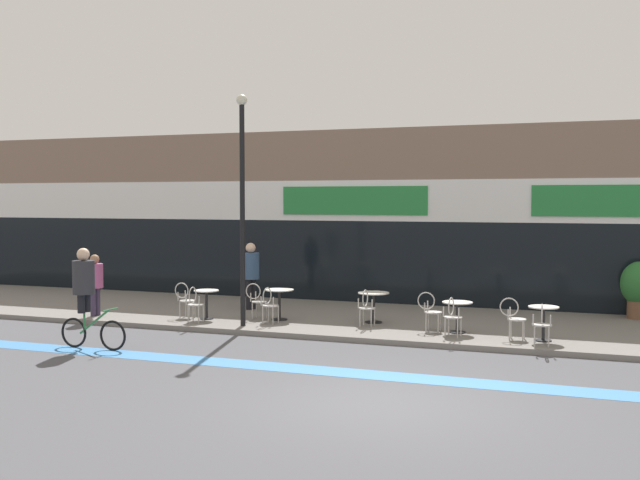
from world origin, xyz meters
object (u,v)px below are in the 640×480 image
bistro_table_2 (374,301)px  cafe_chair_4_side (513,315)px  bistro_table_3 (457,311)px  cafe_chair_2_near (366,305)px  cyclist_1 (85,288)px  pedestrian_far_end (251,270)px  cafe_chair_1_side (257,298)px  pedestrian_near_end (95,279)px  cafe_chair_3_near (452,314)px  cafe_chair_3_side (430,309)px  cafe_chair_1_near (269,303)px  bistro_table_0 (206,299)px  bistro_table_4 (543,317)px  cafe_chair_0_side (185,298)px  bistro_table_1 (279,298)px  cafe_chair_0_near (194,302)px  lamp_post (242,194)px  planter_pot (640,287)px  cafe_chair_4_near (542,322)px

bistro_table_2 → cafe_chair_4_side: size_ratio=0.86×
bistro_table_3 → cafe_chair_2_near: 2.17m
cyclist_1 → pedestrian_far_end: bearing=78.8°
cafe_chair_1_side → pedestrian_near_end: (-4.16, -1.01, 0.43)m
cafe_chair_3_near → cafe_chair_3_side: size_ratio=1.00×
cafe_chair_1_near → cyclist_1: (-2.66, -3.56, 0.64)m
bistro_table_0 → cafe_chair_4_side: cafe_chair_4_side is taller
bistro_table_0 → bistro_table_4: 8.23m
cafe_chair_2_near → cafe_chair_0_side: bearing=93.8°
pedestrian_near_end → pedestrian_far_end: (3.32, 2.44, 0.14)m
cyclist_1 → bistro_table_3: bearing=29.4°
bistro_table_1 → bistro_table_4: (6.43, -0.66, -0.03)m
bistro_table_4 → cafe_chair_3_near: (-1.91, -0.24, -0.01)m
cafe_chair_1_near → cafe_chair_4_side: same height
bistro_table_2 → cafe_chair_3_side: bearing=-23.7°
bistro_table_0 → bistro_table_1: bearing=15.2°
cafe_chair_0_near → cafe_chair_3_near: bearing=-92.1°
cyclist_1 → cafe_chair_1_side: bearing=64.9°
cafe_chair_0_near → lamp_post: bearing=-94.0°
cafe_chair_0_near → cafe_chair_3_side: 5.75m
bistro_table_4 → cafe_chair_0_side: 8.86m
bistro_table_0 → cafe_chair_1_side: 1.27m
bistro_table_1 → planter_pot: (8.55, 3.28, 0.25)m
bistro_table_4 → pedestrian_near_end: 11.23m
bistro_table_0 → cafe_chair_4_near: size_ratio=0.82×
cafe_chair_3_near → cafe_chair_1_side: bearing=86.0°
cafe_chair_0_near → cafe_chair_4_side: (7.60, 0.45, 0.00)m
cafe_chair_1_side → cafe_chair_3_near: same height
cafe_chair_0_near → planter_pot: (10.35, 4.40, 0.29)m
bistro_table_2 → pedestrian_far_end: 3.99m
bistro_table_4 → cafe_chair_1_side: (-7.05, 0.66, -0.01)m
cafe_chair_4_side → lamp_post: lamp_post is taller
lamp_post → bistro_table_2: bearing=28.1°
bistro_table_3 → cafe_chair_3_side: 0.63m
cafe_chair_2_near → pedestrian_near_end: size_ratio=0.56×
planter_pot → lamp_post: size_ratio=0.26×
bistro_table_1 → bistro_table_4: bistro_table_1 is taller
cafe_chair_0_near → lamp_post: 2.96m
cafe_chair_4_side → cafe_chair_0_side: bearing=180.0°
bistro_table_0 → bistro_table_1: 1.87m
cafe_chair_0_side → cyclist_1: cyclist_1 is taller
pedestrian_far_end → cafe_chair_2_near: bearing=-10.7°
cafe_chair_3_near → cafe_chair_4_near: (1.92, -0.38, 0.00)m
bistro_table_4 → planter_pot: planter_pot is taller
cafe_chair_2_near → cyclist_1: cyclist_1 is taller
bistro_table_3 → pedestrian_near_end: 9.35m
bistro_table_3 → cyclist_1: cyclist_1 is taller
bistro_table_0 → lamp_post: 3.03m
cafe_chair_0_side → planter_pot: bearing=21.3°
bistro_table_4 → cafe_chair_0_side: (-8.86, 0.18, -0.01)m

